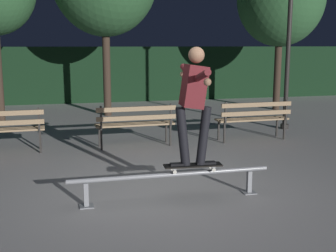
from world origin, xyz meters
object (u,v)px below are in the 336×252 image
Objects in this scene: skateboarder at (194,96)px; lamp_post_right at (289,26)px; grind_rail at (171,178)px; park_bench_left_center at (136,121)px; park_bench_right_center at (254,116)px; park_bench_leftmost at (0,127)px; skateboard at (193,166)px.

lamp_post_right is (3.63, 4.18, 1.10)m from skateboarder.
grind_rail is 1.75× the size of skateboarder.
park_bench_right_center is (2.57, 0.00, 0.00)m from park_bench_left_center.
skateboarder is 0.97× the size of park_bench_leftmost.
park_bench_left_center is 1.00× the size of park_bench_right_center.
park_bench_leftmost is at bearing -170.67° from lamp_post_right.
park_bench_right_center is 0.41× the size of lamp_post_right.
skateboard is 3.13m from park_bench_left_center.
park_bench_right_center is 2.58m from lamp_post_right.
skateboard is at bearing -130.99° from lamp_post_right.
skateboarder is (0.00, -0.00, 0.94)m from skateboard.
park_bench_leftmost is 5.13m from park_bench_right_center.
skateboard is at bearing -126.52° from park_bench_right_center.
skateboard is at bearing -85.37° from park_bench_left_center.
skateboarder is 0.97× the size of park_bench_left_center.
park_bench_right_center reaches higher than grind_rail.
skateboard is 4.21m from park_bench_leftmost.
lamp_post_right is at bearing 49.01° from skateboard.
park_bench_leftmost is (-2.52, 3.12, 0.25)m from grind_rail.
grind_rail is 0.34m from skateboard.
park_bench_right_center is at bearing -141.28° from lamp_post_right.
skateboarder reaches higher than grind_rail.
lamp_post_right reaches higher than grind_rail.
skateboarder is 4.29m from park_bench_leftmost.
skateboarder is at bearing -0.03° from grind_rail.
skateboarder reaches higher than park_bench_leftmost.
skateboard reaches higher than grind_rail.
park_bench_left_center is (2.57, 0.00, 0.00)m from park_bench_leftmost.
park_bench_leftmost and park_bench_left_center have the same top height.
park_bench_left_center reaches higher than skateboard.
park_bench_left_center is at bearing 180.00° from park_bench_right_center.
park_bench_leftmost is at bearing 128.89° from grind_rail.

